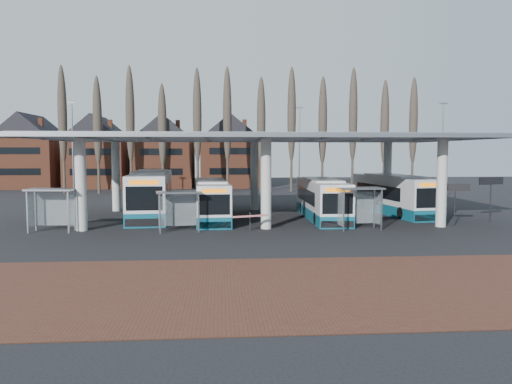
{
  "coord_description": "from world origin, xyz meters",
  "views": [
    {
      "loc": [
        -3.09,
        -30.28,
        5.07
      ],
      "look_at": [
        -0.34,
        7.0,
        2.09
      ],
      "focal_mm": 35.0,
      "sensor_mm": 36.0,
      "label": 1
    }
  ],
  "objects": [
    {
      "name": "shelter_2",
      "position": [
        6.05,
        1.77,
        2.02
      ],
      "size": [
        3.12,
        1.77,
        2.78
      ],
      "rotation": [
        0.0,
        0.0,
        0.09
      ],
      "color": "gray",
      "rests_on": "ground"
    },
    {
      "name": "lamp_post_c",
      "position": [
        20.0,
        20.0,
        5.34
      ],
      "size": [
        0.8,
        0.16,
        10.17
      ],
      "color": "slate",
      "rests_on": "ground"
    },
    {
      "name": "bus_1",
      "position": [
        -3.7,
        7.62,
        1.42
      ],
      "size": [
        2.89,
        10.93,
        3.01
      ],
      "rotation": [
        0.0,
        0.0,
        0.05
      ],
      "color": "silver",
      "rests_on": "ground"
    },
    {
      "name": "shelter_0",
      "position": [
        -13.77,
        2.32,
        2.01
      ],
      "size": [
        3.07,
        1.69,
        2.76
      ],
      "rotation": [
        0.0,
        0.0,
        -0.07
      ],
      "color": "gray",
      "rests_on": "ground"
    },
    {
      "name": "shelter_1",
      "position": [
        -5.7,
        1.7,
        1.89
      ],
      "size": [
        2.96,
        1.78,
        2.59
      ],
      "rotation": [
        0.0,
        0.0,
        0.14
      ],
      "color": "gray",
      "rests_on": "ground"
    },
    {
      "name": "poplar_row",
      "position": [
        0.0,
        33.0,
        8.78
      ],
      "size": [
        45.1,
        1.1,
        14.5
      ],
      "color": "#473D33",
      "rests_on": "ground"
    },
    {
      "name": "station_canopy",
      "position": [
        0.0,
        8.0,
        5.68
      ],
      "size": [
        32.0,
        16.0,
        6.34
      ],
      "color": "silver",
      "rests_on": "ground"
    },
    {
      "name": "barrier",
      "position": [
        -1.13,
        1.13,
        0.94
      ],
      "size": [
        2.3,
        1.06,
        1.21
      ],
      "rotation": [
        0.0,
        0.0,
        0.35
      ],
      "color": "black",
      "rests_on": "ground"
    },
    {
      "name": "townhouse_row",
      "position": [
        -15.75,
        44.0,
        5.94
      ],
      "size": [
        36.8,
        10.3,
        12.25
      ],
      "color": "brown",
      "rests_on": "ground"
    },
    {
      "name": "info_sign_0",
      "position": [
        13.14,
        2.85,
        2.44
      ],
      "size": [
        1.94,
        0.49,
        2.91
      ],
      "rotation": [
        0.0,
        0.0,
        -0.2
      ],
      "color": "black",
      "rests_on": "ground"
    },
    {
      "name": "info_sign_1",
      "position": [
        16.63,
        4.52,
        2.76
      ],
      "size": [
        2.14,
        0.77,
        3.29
      ],
      "rotation": [
        0.0,
        0.0,
        0.3
      ],
      "color": "black",
      "rests_on": "ground"
    },
    {
      "name": "lamp_post_b",
      "position": [
        6.0,
        26.0,
        5.34
      ],
      "size": [
        0.8,
        0.16,
        10.17
      ],
      "color": "slate",
      "rests_on": "ground"
    },
    {
      "name": "bus_3",
      "position": [
        11.37,
        10.32,
        1.51
      ],
      "size": [
        3.87,
        11.78,
        3.21
      ],
      "rotation": [
        0.0,
        0.0,
        0.12
      ],
      "color": "silver",
      "rests_on": "ground"
    },
    {
      "name": "ground",
      "position": [
        0.0,
        0.0,
        0.0
      ],
      "size": [
        140.0,
        140.0,
        0.0
      ],
      "primitive_type": "plane",
      "color": "black",
      "rests_on": "ground"
    },
    {
      "name": "bus_0",
      "position": [
        -8.49,
        9.79,
        1.7
      ],
      "size": [
        3.56,
        13.14,
        3.61
      ],
      "rotation": [
        0.0,
        0.0,
        0.06
      ],
      "color": "silver",
      "rests_on": "ground"
    },
    {
      "name": "lamp_post_a",
      "position": [
        -18.0,
        22.0,
        5.34
      ],
      "size": [
        0.8,
        0.16,
        10.17
      ],
      "color": "slate",
      "rests_on": "ground"
    },
    {
      "name": "brick_strip",
      "position": [
        0.0,
        -12.0,
        0.01
      ],
      "size": [
        70.0,
        10.0,
        0.03
      ],
      "primitive_type": "cube",
      "color": "#563122",
      "rests_on": "ground"
    },
    {
      "name": "bus_2",
      "position": [
        4.77,
        7.45,
        1.44
      ],
      "size": [
        2.52,
        11.04,
        3.06
      ],
      "rotation": [
        0.0,
        0.0,
        -0.02
      ],
      "color": "silver",
      "rests_on": "ground"
    }
  ]
}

